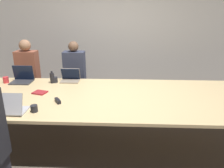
{
  "coord_description": "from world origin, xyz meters",
  "views": [
    {
      "loc": [
        0.3,
        -2.96,
        1.98
      ],
      "look_at": [
        0.16,
        0.1,
        0.93
      ],
      "focal_mm": 35.0,
      "sensor_mm": 36.0,
      "label": 1
    }
  ],
  "objects_px": {
    "laptop_near_left": "(11,107)",
    "stapler": "(58,101)",
    "cup_near_left": "(34,109)",
    "person_far_left": "(29,77)",
    "cup_far_midleft": "(55,80)",
    "cup_far_left": "(6,80)",
    "bottle_far_midleft": "(52,78)",
    "laptop_far_midleft": "(70,77)",
    "person_far_midleft": "(75,79)",
    "laptop_far_left": "(22,77)"
  },
  "relations": [
    {
      "from": "cup_far_left",
      "to": "person_far_midleft",
      "type": "relative_size",
      "value": 0.07
    },
    {
      "from": "laptop_far_midleft",
      "to": "person_far_midleft",
      "type": "bearing_deg",
      "value": 90.88
    },
    {
      "from": "bottle_far_midleft",
      "to": "cup_near_left",
      "type": "bearing_deg",
      "value": -84.14
    },
    {
      "from": "bottle_far_midleft",
      "to": "person_far_midleft",
      "type": "bearing_deg",
      "value": 61.52
    },
    {
      "from": "laptop_far_midleft",
      "to": "stapler",
      "type": "bearing_deg",
      "value": -87.74
    },
    {
      "from": "laptop_far_left",
      "to": "person_far_midleft",
      "type": "height_order",
      "value": "person_far_midleft"
    },
    {
      "from": "person_far_left",
      "to": "laptop_far_midleft",
      "type": "distance_m",
      "value": 1.02
    },
    {
      "from": "person_far_left",
      "to": "laptop_far_midleft",
      "type": "relative_size",
      "value": 4.44
    },
    {
      "from": "cup_far_left",
      "to": "person_far_midleft",
      "type": "bearing_deg",
      "value": 26.7
    },
    {
      "from": "laptop_near_left",
      "to": "cup_far_midleft",
      "type": "xyz_separation_m",
      "value": [
        0.18,
        1.19,
        -0.03
      ]
    },
    {
      "from": "laptop_far_midleft",
      "to": "cup_far_midleft",
      "type": "bearing_deg",
      "value": -162.32
    },
    {
      "from": "person_far_midleft",
      "to": "stapler",
      "type": "distance_m",
      "value": 1.34
    },
    {
      "from": "laptop_far_left",
      "to": "stapler",
      "type": "height_order",
      "value": "laptop_far_left"
    },
    {
      "from": "person_far_midleft",
      "to": "bottle_far_midleft",
      "type": "bearing_deg",
      "value": -118.48
    },
    {
      "from": "laptop_near_left",
      "to": "cup_near_left",
      "type": "relative_size",
      "value": 3.79
    },
    {
      "from": "laptop_far_midleft",
      "to": "stapler",
      "type": "xyz_separation_m",
      "value": [
        0.04,
        -0.93,
        -0.04
      ]
    },
    {
      "from": "laptop_far_left",
      "to": "cup_far_left",
      "type": "bearing_deg",
      "value": -165.84
    },
    {
      "from": "laptop_far_left",
      "to": "cup_far_midleft",
      "type": "bearing_deg",
      "value": -1.15
    },
    {
      "from": "cup_far_midleft",
      "to": "cup_far_left",
      "type": "bearing_deg",
      "value": -176.2
    },
    {
      "from": "laptop_near_left",
      "to": "stapler",
      "type": "distance_m",
      "value": 0.58
    },
    {
      "from": "laptop_far_left",
      "to": "cup_near_left",
      "type": "relative_size",
      "value": 4.11
    },
    {
      "from": "laptop_far_left",
      "to": "laptop_far_midleft",
      "type": "relative_size",
      "value": 1.1
    },
    {
      "from": "laptop_near_left",
      "to": "stapler",
      "type": "relative_size",
      "value": 2.21
    },
    {
      "from": "person_far_midleft",
      "to": "cup_far_left",
      "type": "bearing_deg",
      "value": -153.3
    },
    {
      "from": "bottle_far_midleft",
      "to": "laptop_near_left",
      "type": "bearing_deg",
      "value": -97.12
    },
    {
      "from": "laptop_far_midleft",
      "to": "cup_far_midleft",
      "type": "height_order",
      "value": "laptop_far_midleft"
    },
    {
      "from": "person_far_midleft",
      "to": "cup_far_midleft",
      "type": "height_order",
      "value": "person_far_midleft"
    },
    {
      "from": "cup_far_left",
      "to": "stapler",
      "type": "xyz_separation_m",
      "value": [
        1.13,
        -0.79,
        -0.03
      ]
    },
    {
      "from": "laptop_near_left",
      "to": "stapler",
      "type": "xyz_separation_m",
      "value": [
        0.47,
        0.35,
        -0.05
      ]
    },
    {
      "from": "person_far_left",
      "to": "person_far_midleft",
      "type": "xyz_separation_m",
      "value": [
        0.92,
        -0.01,
        -0.02
      ]
    },
    {
      "from": "laptop_far_midleft",
      "to": "cup_far_midleft",
      "type": "distance_m",
      "value": 0.27
    },
    {
      "from": "cup_far_left",
      "to": "laptop_near_left",
      "type": "distance_m",
      "value": 1.31
    },
    {
      "from": "laptop_far_midleft",
      "to": "bottle_far_midleft",
      "type": "height_order",
      "value": "laptop_far_midleft"
    },
    {
      "from": "bottle_far_midleft",
      "to": "cup_far_left",
      "type": "bearing_deg",
      "value": -178.06
    },
    {
      "from": "laptop_far_midleft",
      "to": "bottle_far_midleft",
      "type": "xyz_separation_m",
      "value": [
        -0.29,
        -0.11,
        0.02
      ]
    },
    {
      "from": "cup_far_left",
      "to": "laptop_near_left",
      "type": "height_order",
      "value": "laptop_near_left"
    },
    {
      "from": "cup_far_left",
      "to": "bottle_far_midleft",
      "type": "distance_m",
      "value": 0.8
    },
    {
      "from": "person_far_left",
      "to": "cup_far_midleft",
      "type": "distance_m",
      "value": 0.84
    },
    {
      "from": "laptop_far_left",
      "to": "cup_near_left",
      "type": "xyz_separation_m",
      "value": [
        0.65,
        -1.15,
        -0.04
      ]
    },
    {
      "from": "cup_near_left",
      "to": "laptop_near_left",
      "type": "bearing_deg",
      "value": -168.55
    },
    {
      "from": "bottle_far_midleft",
      "to": "stapler",
      "type": "xyz_separation_m",
      "value": [
        0.32,
        -0.82,
        -0.07
      ]
    },
    {
      "from": "person_far_left",
      "to": "cup_far_midleft",
      "type": "height_order",
      "value": "person_far_left"
    },
    {
      "from": "laptop_far_left",
      "to": "cup_far_left",
      "type": "distance_m",
      "value": 0.28
    },
    {
      "from": "laptop_far_left",
      "to": "cup_far_left",
      "type": "xyz_separation_m",
      "value": [
        -0.27,
        -0.07,
        -0.03
      ]
    },
    {
      "from": "cup_far_left",
      "to": "stapler",
      "type": "height_order",
      "value": "cup_far_left"
    },
    {
      "from": "cup_far_midleft",
      "to": "bottle_far_midleft",
      "type": "bearing_deg",
      "value": -140.24
    },
    {
      "from": "laptop_far_left",
      "to": "cup_far_midleft",
      "type": "relative_size",
      "value": 3.72
    },
    {
      "from": "cup_far_midleft",
      "to": "person_far_midleft",
      "type": "bearing_deg",
      "value": 63.24
    },
    {
      "from": "person_far_left",
      "to": "laptop_near_left",
      "type": "distance_m",
      "value": 1.76
    },
    {
      "from": "laptop_far_left",
      "to": "bottle_far_midleft",
      "type": "bearing_deg",
      "value": -4.24
    }
  ]
}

